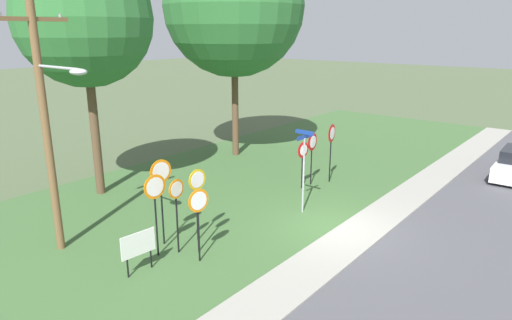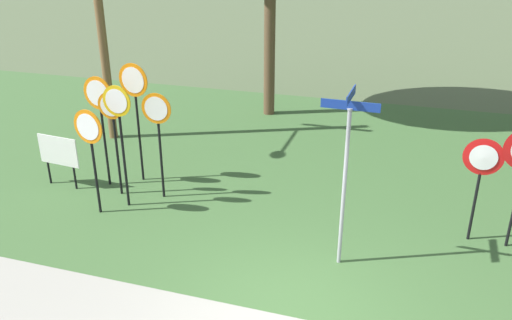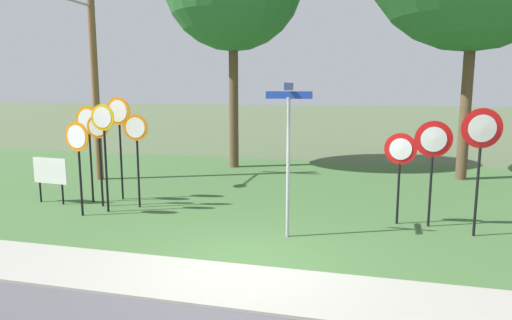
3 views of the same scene
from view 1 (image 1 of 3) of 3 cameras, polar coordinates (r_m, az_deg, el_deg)
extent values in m
plane|color=#4C5B3D|center=(16.54, 9.94, -8.51)|extent=(160.00, 160.00, 0.00)
cube|color=#4C4C51|center=(15.13, 26.41, -12.49)|extent=(44.00, 6.40, 0.01)
cube|color=#99968C|center=(16.20, 12.44, -9.08)|extent=(44.00, 1.60, 0.06)
cube|color=#3D6033|center=(19.85, -5.39, -4.03)|extent=(44.00, 12.00, 0.04)
cylinder|color=black|center=(14.30, -7.33, -6.89)|extent=(0.06, 0.06, 2.45)
cylinder|color=gold|center=(13.86, -7.38, -2.46)|extent=(0.65, 0.06, 0.65)
cylinder|color=white|center=(13.85, -7.33, -2.47)|extent=(0.51, 0.04, 0.51)
cylinder|color=black|center=(14.30, -12.40, -7.43)|extent=(0.06, 0.06, 2.32)
cylinder|color=orange|center=(13.88, -12.56, -3.29)|extent=(0.75, 0.10, 0.76)
cylinder|color=white|center=(13.86, -12.51, -3.31)|extent=(0.59, 0.06, 0.59)
cylinder|color=black|center=(13.82, -7.20, -8.72)|extent=(0.06, 0.06, 2.01)
cylinder|color=orange|center=(13.42, -7.22, -5.07)|extent=(0.71, 0.13, 0.71)
cylinder|color=white|center=(13.41, -7.17, -5.09)|extent=(0.55, 0.09, 0.56)
cylinder|color=black|center=(14.39, -9.85, -7.46)|extent=(0.06, 0.06, 2.17)
cylinder|color=orange|center=(13.98, -9.94, -3.59)|extent=(0.61, 0.06, 0.61)
cylinder|color=white|center=(13.97, -9.89, -3.60)|extent=(0.47, 0.03, 0.47)
cylinder|color=black|center=(14.97, -11.69, -5.83)|extent=(0.06, 0.06, 2.55)
cylinder|color=orange|center=(14.54, -11.85, -1.41)|extent=(0.77, 0.12, 0.77)
cylinder|color=white|center=(14.52, -11.81, -1.43)|extent=(0.60, 0.08, 0.60)
cylinder|color=black|center=(15.11, -7.40, -6.19)|extent=(0.06, 0.06, 2.16)
cylinder|color=orange|center=(14.73, -7.43, -2.52)|extent=(0.67, 0.05, 0.67)
cylinder|color=white|center=(14.72, -7.38, -2.54)|extent=(0.52, 0.03, 0.52)
cylinder|color=black|center=(20.53, 6.94, -0.29)|extent=(0.06, 0.06, 2.08)
cone|color=red|center=(20.26, 7.12, 2.29)|extent=(0.81, 0.07, 0.81)
cone|color=white|center=(20.25, 7.17, 2.28)|extent=(0.55, 0.04, 0.55)
cylinder|color=black|center=(20.97, 9.29, 0.39)|extent=(0.06, 0.06, 2.38)
cone|color=red|center=(20.68, 9.52, 3.32)|extent=(0.83, 0.14, 0.83)
cone|color=silver|center=(20.67, 9.57, 3.31)|extent=(0.56, 0.09, 0.56)
cylinder|color=black|center=(20.03, 5.79, -1.05)|extent=(0.06, 0.06, 1.82)
cone|color=red|center=(19.78, 5.96, 1.26)|extent=(0.72, 0.10, 0.72)
cone|color=white|center=(19.77, 6.01, 1.25)|extent=(0.49, 0.06, 0.49)
cylinder|color=#9EA0A8|center=(17.23, 5.96, -2.04)|extent=(0.07, 0.07, 2.89)
cylinder|color=#9EA0A8|center=(16.84, 6.10, 2.70)|extent=(0.09, 0.09, 0.03)
cube|color=navy|center=(16.82, 6.10, 2.90)|extent=(0.96, 0.05, 0.15)
cube|color=navy|center=(16.79, 6.12, 3.46)|extent=(0.04, 0.82, 0.15)
cylinder|color=brown|center=(14.96, -24.85, 3.91)|extent=(0.24, 0.24, 8.01)
cube|color=brown|center=(14.70, -26.27, 15.56)|extent=(2.10, 0.12, 0.12)
cylinder|color=gray|center=(15.10, -23.32, 16.24)|extent=(0.09, 0.09, 0.10)
cylinder|color=#9EA0A8|center=(13.79, -23.67, 10.57)|extent=(0.08, 2.12, 0.08)
ellipsoid|color=#B7B7BC|center=(12.87, -21.37, 10.25)|extent=(0.40, 0.56, 0.18)
cylinder|color=black|center=(13.68, -15.77, -12.94)|extent=(0.05, 0.05, 0.55)
cylinder|color=black|center=(14.02, -13.00, -11.98)|extent=(0.05, 0.05, 0.55)
cube|color=white|center=(13.56, -14.55, -10.13)|extent=(1.10, 0.13, 0.70)
cylinder|color=brown|center=(19.99, -19.57, 4.02)|extent=(0.36, 0.36, 5.85)
sphere|color=#2D6B33|center=(19.62, -20.77, 16.27)|extent=(5.34, 5.34, 5.34)
cylinder|color=brown|center=(24.98, -2.64, 7.48)|extent=(0.36, 0.36, 6.13)
sphere|color=#2D6B33|center=(24.74, -2.79, 18.75)|extent=(7.30, 7.30, 7.30)
cylinder|color=black|center=(26.39, 28.47, -0.21)|extent=(0.61, 0.20, 0.60)
cylinder|color=black|center=(23.83, 27.45, -1.65)|extent=(0.61, 0.20, 0.60)
camera|label=2|loc=(14.85, 35.91, 7.90)|focal=36.33mm
camera|label=3|loc=(15.88, 38.28, -0.85)|focal=31.52mm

